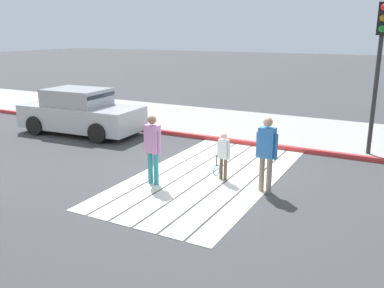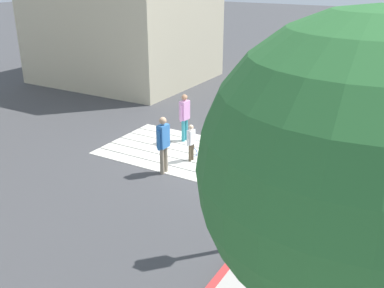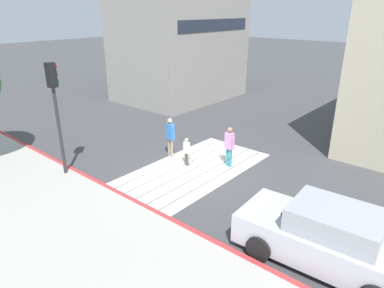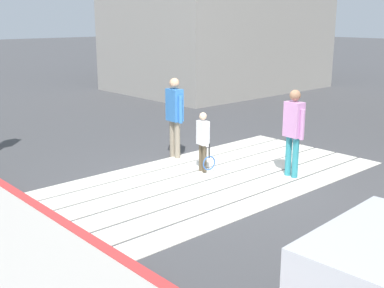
# 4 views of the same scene
# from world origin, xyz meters

# --- Properties ---
(ground_plane) EXTENTS (120.00, 120.00, 0.00)m
(ground_plane) POSITION_xyz_m (0.00, 0.00, 0.00)
(ground_plane) COLOR #424244
(crosswalk_stripes) EXTENTS (6.40, 3.25, 0.01)m
(crosswalk_stripes) POSITION_xyz_m (0.00, 0.00, 0.01)
(crosswalk_stripes) COLOR silver
(crosswalk_stripes) RESTS_ON ground
(curb_painted) EXTENTS (0.16, 40.00, 0.13)m
(curb_painted) POSITION_xyz_m (-3.25, 0.00, 0.07)
(curb_painted) COLOR #BC3333
(curb_painted) RESTS_ON ground
(building_far_south) EXTENTS (8.00, 7.04, 7.05)m
(building_far_south) POSITION_xyz_m (8.50, -7.16, 3.53)
(building_far_south) COLOR beige
(building_far_south) RESTS_ON ground
(car_parked_near_curb) EXTENTS (2.17, 4.40, 1.57)m
(car_parked_near_curb) POSITION_xyz_m (-2.00, -5.94, 0.73)
(car_parked_near_curb) COLOR silver
(car_parked_near_curb) RESTS_ON ground
(traffic_light_corner) EXTENTS (0.39, 0.28, 4.24)m
(traffic_light_corner) POSITION_xyz_m (-3.58, 3.35, 3.04)
(traffic_light_corner) COLOR #2D2D2D
(traffic_light_corner) RESTS_ON ground
(street_tree) EXTENTS (3.20, 3.20, 5.32)m
(street_tree) POSITION_xyz_m (-5.53, 6.87, 3.63)
(street_tree) COLOR brown
(street_tree) RESTS_ON ground
(pedestrian_adult_lead) EXTENTS (0.24, 0.50, 1.71)m
(pedestrian_adult_lead) POSITION_xyz_m (0.31, 1.58, 1.00)
(pedestrian_adult_lead) COLOR gray
(pedestrian_adult_lead) RESTS_ON ground
(pedestrian_adult_trailing) EXTENTS (0.24, 0.49, 1.66)m
(pedestrian_adult_trailing) POSITION_xyz_m (1.09, -0.90, 0.96)
(pedestrian_adult_trailing) COLOR teal
(pedestrian_adult_trailing) RESTS_ON ground
(pedestrian_child_with_racket) EXTENTS (0.28, 0.39, 1.18)m
(pedestrian_child_with_racket) POSITION_xyz_m (0.06, 0.43, 0.66)
(pedestrian_child_with_racket) COLOR brown
(pedestrian_child_with_racket) RESTS_ON ground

